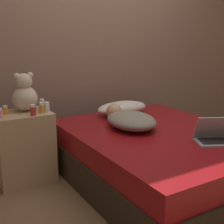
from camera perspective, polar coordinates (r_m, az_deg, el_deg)
ground_plane at (r=3.07m, az=8.45°, el=-12.58°), size 12.00×12.00×0.00m
wall_back at (r=3.78m, az=-3.01°, el=12.96°), size 8.00×0.06×2.60m
bed at (r=2.97m, az=8.63°, el=-8.25°), size 1.49×1.90×0.51m
nightstand at (r=3.08m, az=-15.80°, el=-6.15°), size 0.51×0.40×0.66m
pillow at (r=3.43m, az=1.87°, el=0.72°), size 0.60×0.30×0.15m
person_lying at (r=2.97m, az=3.23°, el=-1.36°), size 0.46×0.74×0.16m
laptop at (r=2.70m, az=18.39°, el=-4.23°), size 0.40×0.35×0.22m
teddy_bear at (r=3.03m, az=-15.68°, el=3.12°), size 0.24×0.24×0.36m
bottle_amber at (r=2.93m, az=-12.75°, el=0.72°), size 0.05×0.05×0.10m
bottle_clear at (r=2.97m, az=-11.86°, el=0.90°), size 0.06×0.06×0.09m
bottle_orange at (r=2.96m, az=-18.91°, el=0.34°), size 0.04×0.04×0.08m
bottle_white at (r=3.05m, az=-12.68°, el=1.34°), size 0.05×0.05×0.10m
bottle_red at (r=2.85m, az=-14.24°, el=0.34°), size 0.05×0.05×0.10m
bottle_pink at (r=2.86m, az=-19.81°, el=-0.19°), size 0.04×0.04×0.09m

